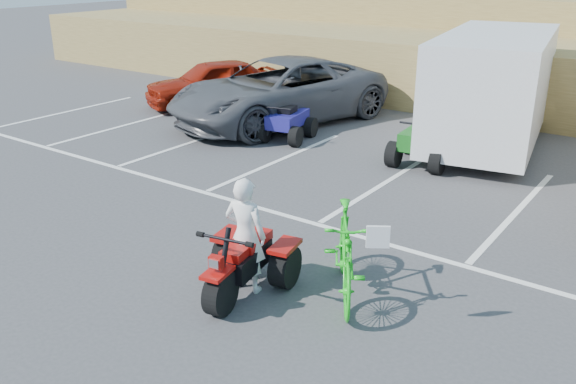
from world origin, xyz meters
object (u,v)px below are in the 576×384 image
Objects in this scene: red_trike_atv at (242,293)px; cargo_trailer at (493,86)px; rider at (245,235)px; quad_atv_blue at (288,139)px; red_car at (213,83)px; grey_pickup at (279,91)px; quad_atv_green at (422,163)px; green_dirt_bike at (345,253)px.

cargo_trailer is (0.36, 9.19, 1.48)m from red_trike_atv.
rider is 7.67m from quad_atv_blue.
red_car is (-8.10, 8.33, -0.11)m from rider.
red_car is at bearing -174.08° from grey_pickup.
grey_pickup is 5.08m from quad_atv_green.
rider is at bearing -40.60° from grey_pickup.
green_dirt_bike is 9.57m from grey_pickup.
green_dirt_bike is at bearing -59.77° from quad_atv_blue.
green_dirt_bike is (1.19, 0.68, -0.20)m from rider.
red_car is at bearing -56.44° from rider.
grey_pickup is at bearing 122.37° from quad_atv_blue.
red_car reaches higher than red_trike_atv.
rider reaches higher than quad_atv_green.
red_trike_atv is 0.38× the size of red_car.
cargo_trailer is at bearing 68.43° from quad_atv_green.
green_dirt_bike is 0.34× the size of cargo_trailer.
green_dirt_bike is (1.17, 0.83, 0.63)m from red_trike_atv.
quad_atv_blue is (-5.14, 5.84, -0.63)m from green_dirt_bike.
grey_pickup reaches higher than quad_atv_blue.
rider is at bearing 176.51° from green_dirt_bike.
quad_atv_blue is at bearing 110.14° from red_trike_atv.
red_trike_atv is at bearing -40.96° from grey_pickup.
red_trike_atv is at bearing -102.04° from cargo_trailer.
red_trike_atv is 0.85m from rider.
cargo_trailer reaches higher than quad_atv_green.
red_car is at bearing 175.00° from cargo_trailer.
cargo_trailer is at bearing -103.11° from rider.
rider is 11.62m from red_car.
rider reaches higher than quad_atv_blue.
green_dirt_bike is 7.81m from quad_atv_blue.
quad_atv_blue is (-4.34, -2.52, -1.48)m from cargo_trailer.
red_trike_atv is 1.57m from green_dirt_bike.
red_trike_atv reaches higher than quad_atv_blue.
grey_pickup reaches higher than red_car.
grey_pickup is 2.98m from red_car.
grey_pickup is 4.33× the size of quad_atv_blue.
quad_atv_blue is 0.89× the size of quad_atv_green.
quad_atv_green is (-0.29, 6.74, -0.84)m from rider.
red_car is (-2.93, 0.52, -0.17)m from grey_pickup.
grey_pickup is at bearing -67.14° from rider.
red_trike_atv is 6.89m from quad_atv_green.
grey_pickup is 1.04× the size of cargo_trailer.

